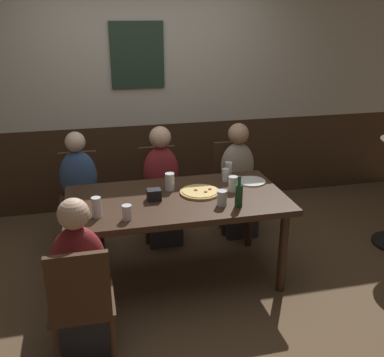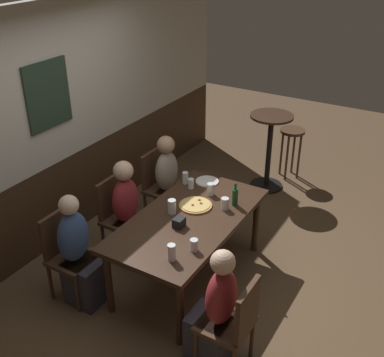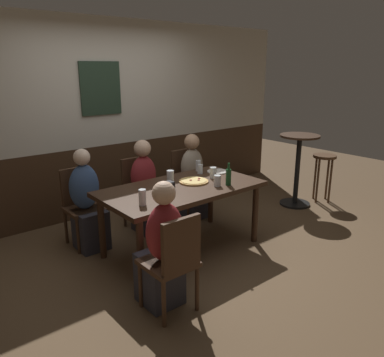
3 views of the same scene
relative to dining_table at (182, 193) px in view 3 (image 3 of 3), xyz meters
name	(u,v)px [view 3 (image 3 of 3)]	position (x,y,z in m)	size (l,w,h in m)	color
ground_plane	(182,249)	(0.00, 0.00, -0.66)	(12.00, 12.00, 0.00)	brown
wall_back	(106,119)	(0.00, 1.65, 0.64)	(6.40, 0.13, 2.60)	#3D2819
dining_table	(182,193)	(0.00, 0.00, 0.00)	(1.76, 0.92, 0.74)	#382316
chair_left_far	(81,202)	(-0.77, 0.88, -0.17)	(0.40, 0.40, 0.88)	#422B1C
chair_right_far	(187,178)	(0.77, 0.88, -0.17)	(0.40, 0.40, 0.88)	#422B1C
chair_mid_far	(139,189)	(0.00, 0.88, -0.17)	(0.40, 0.40, 0.88)	#422B1C
chair_left_near	(174,259)	(-0.77, -0.88, -0.17)	(0.40, 0.40, 0.88)	#422B1C
person_left_far	(88,208)	(-0.77, 0.72, -0.19)	(0.34, 0.37, 1.13)	#2D2D38
person_right_far	(194,182)	(0.77, 0.72, -0.19)	(0.34, 0.37, 1.12)	#2D2D38
person_mid_far	(146,193)	(0.00, 0.72, -0.18)	(0.34, 0.37, 1.14)	#2D2D38
person_left_near	(162,254)	(-0.77, -0.71, -0.19)	(0.34, 0.37, 1.12)	#2D2D38
pizza	(194,181)	(0.20, 0.04, 0.09)	(0.33, 0.33, 0.03)	tan
pint_glass_amber	(213,173)	(0.48, 0.03, 0.13)	(0.08, 0.08, 0.13)	silver
beer_glass_tall	(167,198)	(-0.43, -0.31, 0.13)	(0.07, 0.07, 0.11)	silver
beer_glass_half	(170,178)	(-0.02, 0.17, 0.14)	(0.08, 0.08, 0.15)	silver
highball_clear	(198,166)	(0.55, 0.37, 0.14)	(0.06, 0.06, 0.13)	silver
tumbler_short	(200,170)	(0.49, 0.27, 0.13)	(0.06, 0.06, 0.11)	silver
pint_glass_pale	(142,198)	(-0.63, -0.22, 0.15)	(0.07, 0.07, 0.15)	silver
tumbler_water	(217,181)	(0.31, -0.23, 0.13)	(0.08, 0.08, 0.12)	silver
beer_bottle_green	(228,176)	(0.43, -0.28, 0.17)	(0.06, 0.06, 0.25)	#194723
plate_white_large	(217,171)	(0.70, 0.19, 0.08)	(0.25, 0.25, 0.01)	white
condiment_caddy	(168,186)	(-0.18, -0.01, 0.12)	(0.11, 0.09, 0.09)	black
side_bar_table	(298,164)	(2.19, 0.07, -0.05)	(0.56, 0.56, 1.05)	black
bar_stool	(324,165)	(2.64, -0.08, -0.10)	(0.34, 0.34, 0.72)	#513521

